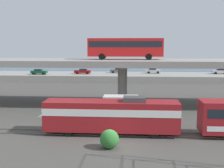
% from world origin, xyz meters
% --- Properties ---
extents(ground_plane, '(260.00, 260.00, 0.00)m').
position_xyz_m(ground_plane, '(0.00, 0.00, 0.00)').
color(ground_plane, '#4C4944').
extents(rail_strip_near, '(110.00, 0.12, 0.12)m').
position_xyz_m(rail_strip_near, '(0.00, 3.23, 0.06)').
color(rail_strip_near, '#59544C').
rests_on(rail_strip_near, ground_plane).
extents(rail_strip_far, '(110.00, 0.12, 0.12)m').
position_xyz_m(rail_strip_far, '(0.00, 4.77, 0.06)').
color(rail_strip_far, '#59544C').
rests_on(rail_strip_far, ground_plane).
extents(train_locomotive, '(15.59, 3.04, 4.18)m').
position_xyz_m(train_locomotive, '(-1.29, 4.00, 2.19)').
color(train_locomotive, maroon).
rests_on(train_locomotive, ground_plane).
extents(highway_overpass, '(96.00, 10.21, 7.37)m').
position_xyz_m(highway_overpass, '(0.00, 20.00, 6.73)').
color(highway_overpass, gray).
rests_on(highway_overpass, ground_plane).
extents(transit_bus_on_overpass, '(12.00, 2.68, 3.40)m').
position_xyz_m(transit_bus_on_overpass, '(0.44, 20.68, 9.43)').
color(transit_bus_on_overpass, red).
rests_on(transit_bus_on_overpass, highway_overpass).
extents(service_truck_west, '(6.80, 2.46, 3.04)m').
position_xyz_m(service_truck_west, '(1.03, 11.03, 1.64)').
color(service_truck_west, maroon).
rests_on(service_truck_west, ground_plane).
extents(pier_parking_lot, '(78.52, 13.73, 1.68)m').
position_xyz_m(pier_parking_lot, '(0.00, 55.00, 0.84)').
color(pier_parking_lot, gray).
rests_on(pier_parking_lot, ground_plane).
extents(parked_car_0, '(4.22, 1.92, 1.50)m').
position_xyz_m(parked_car_0, '(7.22, 57.36, 2.45)').
color(parked_car_0, '#B7B7BC').
rests_on(parked_car_0, pier_parking_lot).
extents(parked_car_1, '(4.45, 1.85, 1.50)m').
position_xyz_m(parked_car_1, '(25.81, 56.96, 2.45)').
color(parked_car_1, '#B7B7BC').
rests_on(parked_car_1, pier_parking_lot).
extents(parked_car_2, '(4.58, 1.94, 1.50)m').
position_xyz_m(parked_car_2, '(-2.70, 57.70, 2.45)').
color(parked_car_2, '#515459').
rests_on(parked_car_2, pier_parking_lot).
extents(parked_car_3, '(4.31, 1.95, 1.50)m').
position_xyz_m(parked_car_3, '(-24.12, 51.71, 2.45)').
color(parked_car_3, '#0C4C26').
rests_on(parked_car_3, pier_parking_lot).
extents(parked_car_4, '(4.50, 1.95, 1.50)m').
position_xyz_m(parked_car_4, '(-12.42, 54.04, 2.45)').
color(parked_car_4, maroon).
rests_on(parked_car_4, pier_parking_lot).
extents(harbor_water, '(140.00, 36.00, 0.01)m').
position_xyz_m(harbor_water, '(0.00, 78.00, 0.00)').
color(harbor_water, '#2D5170').
rests_on(harbor_water, ground_plane).
extents(shrub_right, '(1.82, 1.82, 1.82)m').
position_xyz_m(shrub_right, '(-0.40, -0.60, 0.91)').
color(shrub_right, '#2E722F').
rests_on(shrub_right, ground_plane).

